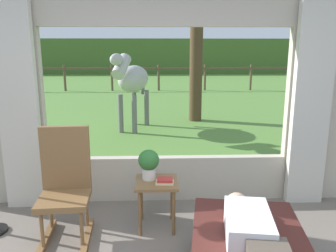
% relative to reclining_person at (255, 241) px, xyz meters
% --- Properties ---
extents(back_wall_with_window, '(5.20, 0.12, 2.55)m').
position_rel_reclining_person_xyz_m(back_wall_with_window, '(-0.58, 1.86, 0.73)').
color(back_wall_with_window, '#BCB29E').
rests_on(back_wall_with_window, ground_plane).
extents(curtain_panel_left, '(0.44, 0.10, 2.40)m').
position_rel_reclining_person_xyz_m(curtain_panel_left, '(-2.27, 1.72, 0.68)').
color(curtain_panel_left, beige).
rests_on(curtain_panel_left, ground_plane).
extents(curtain_panel_right, '(0.44, 0.10, 2.40)m').
position_rel_reclining_person_xyz_m(curtain_panel_right, '(1.11, 1.72, 0.68)').
color(curtain_panel_right, beige).
rests_on(curtain_panel_right, ground_plane).
extents(outdoor_pasture_lawn, '(36.00, 21.68, 0.02)m').
position_rel_reclining_person_xyz_m(outdoor_pasture_lawn, '(-0.58, 12.76, -0.51)').
color(outdoor_pasture_lawn, '#568438').
rests_on(outdoor_pasture_lawn, ground_plane).
extents(distant_hill_ridge, '(36.00, 2.00, 2.40)m').
position_rel_reclining_person_xyz_m(distant_hill_ridge, '(-0.58, 22.60, 0.68)').
color(distant_hill_ridge, '#48672D').
rests_on(distant_hill_ridge, ground_plane).
extents(reclining_person, '(0.43, 1.44, 0.22)m').
position_rel_reclining_person_xyz_m(reclining_person, '(0.00, 0.00, 0.00)').
color(reclining_person, silver).
rests_on(reclining_person, recliner_sofa).
extents(rocking_chair, '(0.51, 0.71, 1.12)m').
position_rel_reclining_person_xyz_m(rocking_chair, '(-1.61, 1.02, 0.02)').
color(rocking_chair, brown).
rests_on(rocking_chair, ground_plane).
extents(side_table, '(0.44, 0.44, 0.52)m').
position_rel_reclining_person_xyz_m(side_table, '(-0.70, 1.16, -0.10)').
color(side_table, brown).
rests_on(side_table, ground_plane).
extents(potted_plant, '(0.22, 0.22, 0.32)m').
position_rel_reclining_person_xyz_m(potted_plant, '(-0.78, 1.22, 0.18)').
color(potted_plant, silver).
rests_on(potted_plant, side_table).
extents(book_stack, '(0.19, 0.14, 0.05)m').
position_rel_reclining_person_xyz_m(book_stack, '(-0.62, 1.10, 0.02)').
color(book_stack, beige).
rests_on(book_stack, side_table).
extents(horse, '(0.90, 1.81, 1.73)m').
position_rel_reclining_person_xyz_m(horse, '(-1.23, 5.53, 0.63)').
color(horse, '#B2B2AD').
rests_on(horse, outdoor_pasture_lawn).
extents(pasture_tree, '(1.35, 1.13, 3.76)m').
position_rel_reclining_person_xyz_m(pasture_tree, '(0.30, 6.48, 1.17)').
color(pasture_tree, '#4C3823').
rests_on(pasture_tree, outdoor_pasture_lawn).
extents(pasture_fence_line, '(16.10, 0.10, 1.10)m').
position_rel_reclining_person_xyz_m(pasture_fence_line, '(-0.58, 12.66, 0.22)').
color(pasture_fence_line, brown).
rests_on(pasture_fence_line, outdoor_pasture_lawn).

